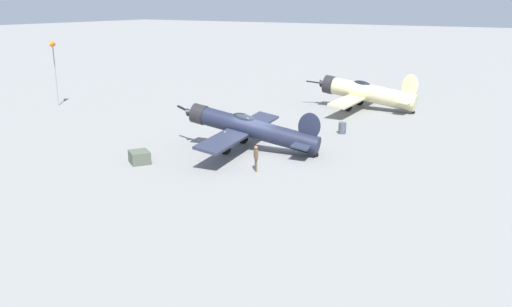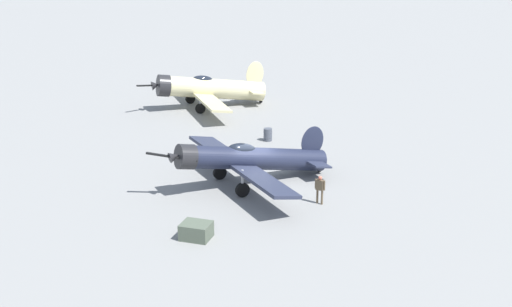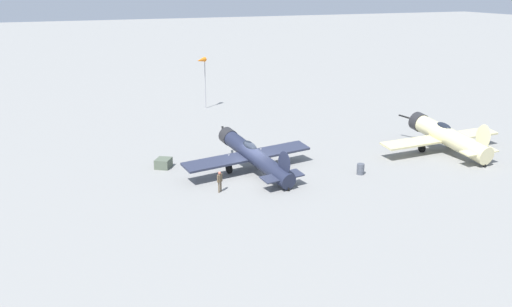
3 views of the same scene
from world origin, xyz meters
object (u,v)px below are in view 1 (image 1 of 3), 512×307
(equipment_crate, at_px, (140,157))
(windsock_mast, at_px, (51,48))
(fuel_drum, at_px, (342,128))
(airplane_mid_apron, at_px, (365,93))
(ground_crew_mechanic, at_px, (256,156))
(airplane_foreground, at_px, (249,128))

(equipment_crate, bearing_deg, windsock_mast, -25.40)
(equipment_crate, bearing_deg, fuel_drum, -118.31)
(airplane_mid_apron, relative_size, equipment_crate, 7.05)
(fuel_drum, bearing_deg, windsock_mast, 9.38)
(equipment_crate, relative_size, fuel_drum, 2.03)
(ground_crew_mechanic, bearing_deg, airplane_mid_apron, -126.92)
(airplane_foreground, xyz_separation_m, windsock_mast, (24.26, -3.30, 4.08))
(airplane_mid_apron, bearing_deg, equipment_crate, 73.92)
(airplane_mid_apron, bearing_deg, windsock_mast, 26.55)
(airplane_mid_apron, distance_m, equipment_crate, 24.92)
(airplane_foreground, height_order, fuel_drum, airplane_foreground)
(airplane_mid_apron, bearing_deg, airplane_foreground, 82.51)
(fuel_drum, relative_size, windsock_mast, 0.14)
(ground_crew_mechanic, bearing_deg, equipment_crate, -21.95)
(airplane_mid_apron, height_order, windsock_mast, windsock_mast)
(airplane_mid_apron, relative_size, windsock_mast, 2.03)
(airplane_foreground, height_order, ground_crew_mechanic, airplane_foreground)
(airplane_mid_apron, xyz_separation_m, fuel_drum, (-2.17, 10.18, -1.13))
(ground_crew_mechanic, distance_m, fuel_drum, 11.65)
(airplane_foreground, bearing_deg, fuel_drum, -124.95)
(airplane_mid_apron, height_order, equipment_crate, airplane_mid_apron)
(airplane_foreground, xyz_separation_m, airplane_mid_apron, (-1.27, -18.05, 0.02))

